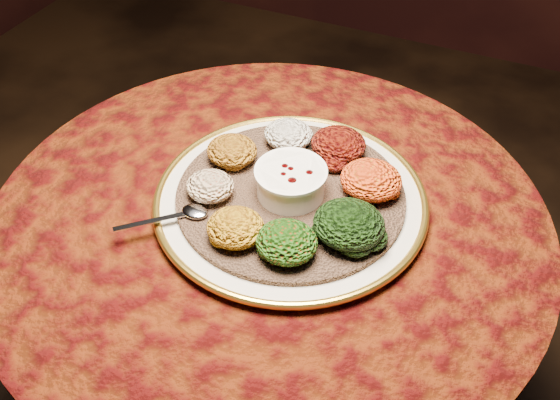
% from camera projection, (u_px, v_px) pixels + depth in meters
% --- Properties ---
extents(table, '(0.96, 0.96, 0.73)m').
position_uv_depth(table, '(270.00, 278.00, 1.19)').
color(table, black).
rests_on(table, ground).
extents(platter, '(0.52, 0.52, 0.02)m').
position_uv_depth(platter, '(290.00, 200.00, 1.07)').
color(platter, beige).
rests_on(platter, table).
extents(injera, '(0.48, 0.48, 0.01)m').
position_uv_depth(injera, '(291.00, 195.00, 1.06)').
color(injera, brown).
rests_on(injera, platter).
extents(stew_bowl, '(0.12, 0.12, 0.05)m').
position_uv_depth(stew_bowl, '(291.00, 180.00, 1.04)').
color(stew_bowl, white).
rests_on(stew_bowl, injera).
extents(spoon, '(0.13, 0.11, 0.01)m').
position_uv_depth(spoon, '(188.00, 213.00, 1.01)').
color(spoon, silver).
rests_on(spoon, injera).
extents(portion_ayib, '(0.09, 0.08, 0.04)m').
position_uv_depth(portion_ayib, '(288.00, 134.00, 1.14)').
color(portion_ayib, white).
rests_on(portion_ayib, injera).
extents(portion_kitfo, '(0.10, 0.09, 0.05)m').
position_uv_depth(portion_kitfo, '(339.00, 144.00, 1.12)').
color(portion_kitfo, black).
rests_on(portion_kitfo, injera).
extents(portion_tikil, '(0.10, 0.10, 0.05)m').
position_uv_depth(portion_tikil, '(371.00, 180.00, 1.04)').
color(portion_tikil, '#CA9110').
rests_on(portion_tikil, injera).
extents(portion_gomen, '(0.11, 0.11, 0.05)m').
position_uv_depth(portion_gomen, '(349.00, 224.00, 0.97)').
color(portion_gomen, black).
rests_on(portion_gomen, injera).
extents(portion_mixveg, '(0.10, 0.09, 0.05)m').
position_uv_depth(portion_mixveg, '(287.00, 242.00, 0.94)').
color(portion_mixveg, '#9F250A').
rests_on(portion_mixveg, injera).
extents(portion_kik, '(0.09, 0.09, 0.04)m').
position_uv_depth(portion_kik, '(236.00, 227.00, 0.97)').
color(portion_kik, '#C08711').
rests_on(portion_kik, injera).
extents(portion_timatim, '(0.08, 0.08, 0.04)m').
position_uv_depth(portion_timatim, '(210.00, 186.00, 1.04)').
color(portion_timatim, maroon).
rests_on(portion_timatim, injera).
extents(portion_shiro, '(0.09, 0.09, 0.04)m').
position_uv_depth(portion_shiro, '(232.00, 151.00, 1.11)').
color(portion_shiro, '#956012').
rests_on(portion_shiro, injera).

